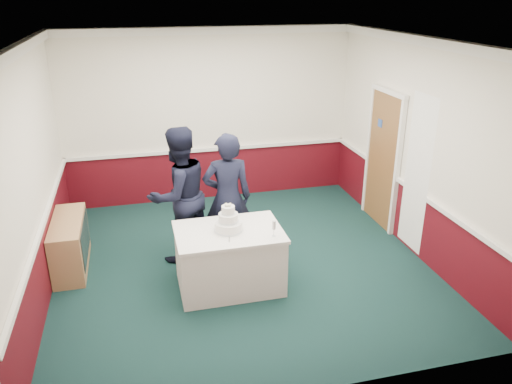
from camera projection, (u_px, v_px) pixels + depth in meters
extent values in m
plane|color=#14312F|center=(242.00, 263.00, 6.97)|extent=(5.00, 5.00, 0.00)
cube|color=white|center=(210.00, 117.00, 8.63)|extent=(5.00, 0.05, 3.00)
cube|color=white|center=(35.00, 178.00, 5.85)|extent=(0.05, 5.00, 3.00)
cube|color=white|center=(414.00, 148.00, 6.96)|extent=(0.05, 5.00, 3.00)
cube|color=white|center=(239.00, 43.00, 5.85)|extent=(5.00, 5.00, 0.05)
cube|color=#4F0A13|center=(212.00, 174.00, 9.03)|extent=(5.00, 0.02, 0.90)
cube|color=white|center=(211.00, 149.00, 8.84)|extent=(4.98, 0.05, 0.06)
cube|color=white|center=(207.00, 31.00, 8.07)|extent=(5.00, 0.08, 0.12)
cube|color=brown|center=(383.00, 161.00, 7.85)|extent=(0.05, 0.90, 2.10)
cube|color=#234799|center=(380.00, 123.00, 7.76)|extent=(0.01, 0.12, 0.12)
cube|color=white|center=(417.00, 174.00, 6.84)|extent=(0.02, 0.60, 2.20)
cube|color=tan|center=(70.00, 244.00, 6.76)|extent=(0.40, 1.20, 0.70)
cube|color=black|center=(85.00, 239.00, 6.78)|extent=(0.01, 1.00, 0.50)
cube|color=white|center=(229.00, 260.00, 6.31)|extent=(1.28, 0.88, 0.76)
cube|color=white|center=(229.00, 232.00, 6.17)|extent=(1.32, 0.92, 0.04)
cylinder|color=white|center=(229.00, 226.00, 6.14)|extent=(0.34, 0.34, 0.12)
cylinder|color=silver|center=(229.00, 230.00, 6.15)|extent=(0.35, 0.35, 0.03)
cylinder|color=white|center=(228.00, 218.00, 6.09)|extent=(0.24, 0.24, 0.11)
cylinder|color=silver|center=(228.00, 221.00, 6.11)|extent=(0.25, 0.25, 0.02)
cylinder|color=white|center=(228.00, 210.00, 6.05)|extent=(0.16, 0.16, 0.10)
cylinder|color=silver|center=(228.00, 213.00, 6.07)|extent=(0.17, 0.17, 0.02)
sphere|color=#EDE5C9|center=(228.00, 205.00, 6.03)|extent=(0.03, 0.03, 0.03)
sphere|color=#EDE5C9|center=(230.00, 204.00, 6.05)|extent=(0.03, 0.03, 0.03)
sphere|color=#EDE5C9|center=(226.00, 204.00, 6.04)|extent=(0.03, 0.03, 0.03)
sphere|color=#EDE5C9|center=(230.00, 205.00, 6.01)|extent=(0.03, 0.03, 0.03)
sphere|color=#EDE5C9|center=(226.00, 205.00, 6.01)|extent=(0.03, 0.03, 0.03)
cube|color=silver|center=(229.00, 238.00, 5.97)|extent=(0.06, 0.22, 0.00)
cylinder|color=silver|center=(274.00, 236.00, 6.02)|extent=(0.05, 0.05, 0.01)
cylinder|color=silver|center=(274.00, 232.00, 6.00)|extent=(0.01, 0.01, 0.09)
cylinder|color=silver|center=(274.00, 225.00, 5.96)|extent=(0.04, 0.04, 0.11)
imported|color=black|center=(179.00, 195.00, 6.79)|extent=(1.16, 1.07, 1.91)
imported|color=black|center=(227.00, 198.00, 6.78)|extent=(0.69, 0.47, 1.83)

